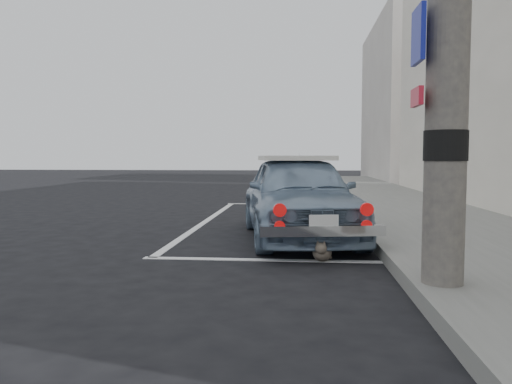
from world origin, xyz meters
TOP-DOWN VIEW (x-y plane):
  - ground at (0.00, 0.00)m, footprint 80.00×80.00m
  - sidewalk at (3.20, 2.00)m, footprint 2.80×40.00m
  - building_far at (6.35, 20.00)m, footprint 3.50×10.00m
  - pline_rear at (0.50, -0.50)m, footprint 3.00×0.12m
  - pline_front at (0.50, 6.50)m, footprint 3.00×0.12m
  - pline_side at (-0.90, 3.00)m, footprint 0.12×7.00m
  - retro_coupe at (0.83, 1.14)m, footprint 2.05×3.90m
  - cat at (1.11, -0.50)m, footprint 0.27×0.50m

SIDE VIEW (x-z plane):
  - ground at x=0.00m, z-range 0.00..0.00m
  - pline_rear at x=0.50m, z-range 0.00..0.01m
  - pline_front at x=0.50m, z-range 0.00..0.01m
  - pline_side at x=-0.90m, z-range 0.00..0.01m
  - sidewalk at x=3.20m, z-range 0.00..0.15m
  - cat at x=1.11m, z-range -0.01..0.26m
  - retro_coupe at x=0.83m, z-range 0.01..1.27m
  - building_far at x=6.35m, z-range 0.00..8.00m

